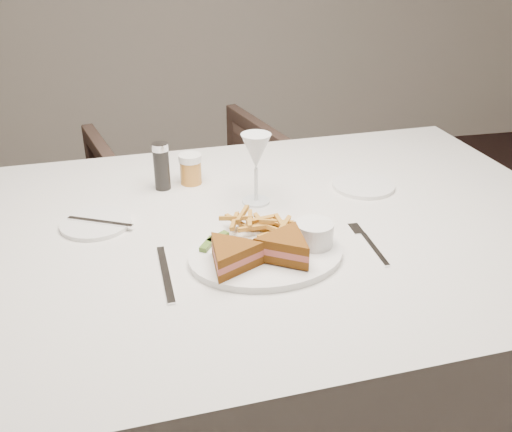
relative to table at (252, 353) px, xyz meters
name	(u,v)px	position (x,y,z in m)	size (l,w,h in m)	color
table	(252,353)	(0.00, 0.00, 0.00)	(1.56, 1.04, 0.75)	silver
chair_far	(193,200)	(-0.05, 0.98, -0.02)	(0.69, 0.65, 0.71)	#44322A
table_setting	(254,221)	(0.00, -0.05, 0.41)	(0.83, 0.62, 0.18)	white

